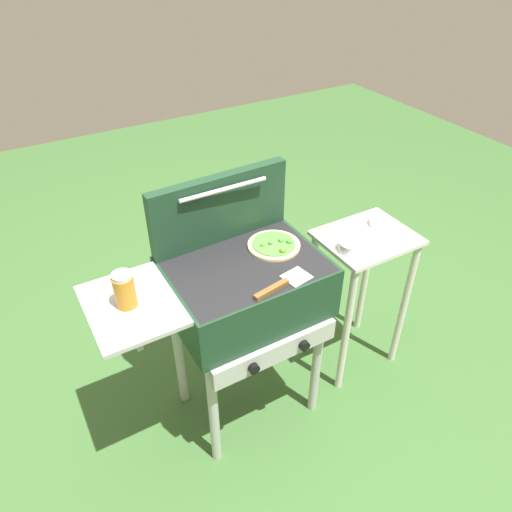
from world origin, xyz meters
TOP-DOWN VIEW (x-y plane):
  - ground_plane at (0.00, 0.00)m, footprint 8.00×8.00m
  - grill at (-0.01, -0.00)m, footprint 0.96×0.53m
  - grill_lid_open at (0.00, 0.21)m, footprint 0.63×0.09m
  - pizza_veggie at (0.17, 0.04)m, footprint 0.22×0.22m
  - sauce_jar at (-0.49, -0.00)m, footprint 0.08×0.08m
  - spatula at (0.05, -0.19)m, footprint 0.27×0.11m
  - prep_table at (0.66, 0.00)m, footprint 0.44×0.36m
  - topping_bowl_near at (0.77, 0.05)m, footprint 0.09×0.09m
  - topping_bowl_far at (0.52, -0.05)m, footprint 0.12×0.12m

SIDE VIEW (x-z plane):
  - ground_plane at x=0.00m, z-range 0.00..0.00m
  - prep_table at x=0.66m, z-range 0.17..0.98m
  - grill at x=-0.01m, z-range 0.31..1.21m
  - topping_bowl_near at x=0.77m, z-range 0.81..0.86m
  - topping_bowl_far at x=0.52m, z-range 0.81..0.86m
  - spatula at x=0.05m, z-range 0.90..0.92m
  - pizza_veggie at x=0.17m, z-range 0.89..0.93m
  - sauce_jar at x=-0.49m, z-range 0.90..1.04m
  - grill_lid_open at x=0.00m, z-range 0.90..1.20m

